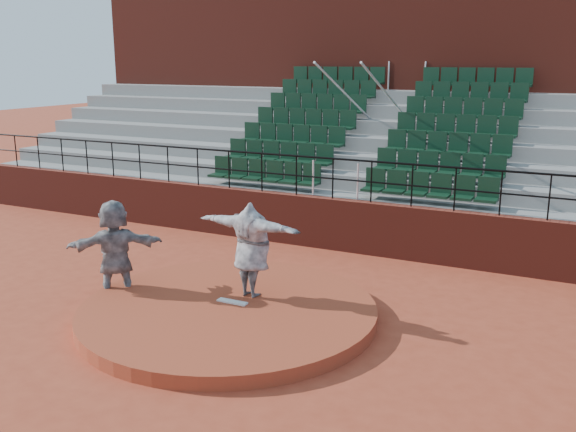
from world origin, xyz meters
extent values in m
plane|color=#A43E25|center=(0.00, 0.00, 0.00)|extent=(90.00, 90.00, 0.00)
cylinder|color=#A03E23|center=(0.00, 0.00, 0.12)|extent=(5.50, 5.50, 0.25)
cube|color=white|center=(0.00, 0.15, 0.27)|extent=(0.60, 0.15, 0.03)
cube|color=maroon|center=(0.00, 5.00, 0.65)|extent=(24.00, 0.30, 1.30)
cylinder|color=black|center=(0.00, 5.00, 2.30)|extent=(24.00, 0.05, 0.05)
cylinder|color=black|center=(0.00, 5.00, 1.80)|extent=(24.00, 0.04, 0.04)
cylinder|color=black|center=(-11.00, 5.00, 1.80)|extent=(0.04, 0.04, 1.00)
cylinder|color=black|center=(-10.00, 5.00, 1.80)|extent=(0.04, 0.04, 1.00)
cylinder|color=black|center=(-9.00, 5.00, 1.80)|extent=(0.04, 0.04, 1.00)
cylinder|color=black|center=(-8.00, 5.00, 1.80)|extent=(0.04, 0.04, 1.00)
cylinder|color=black|center=(-7.00, 5.00, 1.80)|extent=(0.04, 0.04, 1.00)
cylinder|color=black|center=(-6.00, 5.00, 1.80)|extent=(0.04, 0.04, 1.00)
cylinder|color=black|center=(-5.00, 5.00, 1.80)|extent=(0.04, 0.04, 1.00)
cylinder|color=black|center=(-4.00, 5.00, 1.80)|extent=(0.04, 0.04, 1.00)
cylinder|color=black|center=(-3.00, 5.00, 1.80)|extent=(0.04, 0.04, 1.00)
cylinder|color=black|center=(-2.00, 5.00, 1.80)|extent=(0.04, 0.04, 1.00)
cylinder|color=black|center=(-1.00, 5.00, 1.80)|extent=(0.04, 0.04, 1.00)
cylinder|color=black|center=(0.00, 5.00, 1.80)|extent=(0.04, 0.04, 1.00)
cylinder|color=black|center=(1.00, 5.00, 1.80)|extent=(0.04, 0.04, 1.00)
cylinder|color=black|center=(2.00, 5.00, 1.80)|extent=(0.04, 0.04, 1.00)
cylinder|color=black|center=(3.00, 5.00, 1.80)|extent=(0.04, 0.04, 1.00)
cylinder|color=black|center=(4.00, 5.00, 1.80)|extent=(0.04, 0.04, 1.00)
cylinder|color=black|center=(5.00, 5.00, 1.80)|extent=(0.04, 0.04, 1.00)
cube|color=gray|center=(0.00, 5.58, 0.65)|extent=(24.00, 0.85, 1.30)
cube|color=black|center=(-2.25, 5.59, 1.66)|extent=(3.30, 0.48, 0.72)
cube|color=black|center=(2.25, 5.59, 1.66)|extent=(3.30, 0.48, 0.72)
cube|color=gray|center=(0.00, 6.43, 0.85)|extent=(24.00, 0.85, 1.70)
cube|color=black|center=(-2.25, 6.44, 2.06)|extent=(3.30, 0.48, 0.72)
cube|color=black|center=(2.25, 6.44, 2.06)|extent=(3.30, 0.48, 0.72)
cube|color=gray|center=(0.00, 7.28, 1.05)|extent=(24.00, 0.85, 2.10)
cube|color=black|center=(-2.25, 7.29, 2.46)|extent=(3.30, 0.48, 0.72)
cube|color=black|center=(2.25, 7.29, 2.46)|extent=(3.30, 0.48, 0.72)
cube|color=gray|center=(0.00, 8.12, 1.25)|extent=(24.00, 0.85, 2.50)
cube|color=black|center=(-2.25, 8.13, 2.86)|extent=(3.30, 0.48, 0.72)
cube|color=black|center=(2.25, 8.13, 2.86)|extent=(3.30, 0.48, 0.72)
cube|color=gray|center=(0.00, 8.97, 1.45)|extent=(24.00, 0.85, 2.90)
cube|color=black|center=(-2.25, 8.98, 3.26)|extent=(3.30, 0.48, 0.72)
cube|color=black|center=(2.25, 8.98, 3.26)|extent=(3.30, 0.48, 0.72)
cube|color=gray|center=(0.00, 9.82, 1.65)|extent=(24.00, 0.85, 3.30)
cube|color=black|center=(-2.25, 9.83, 3.66)|extent=(3.30, 0.48, 0.72)
cube|color=black|center=(2.25, 9.83, 3.66)|extent=(3.30, 0.48, 0.72)
cube|color=gray|center=(0.00, 10.68, 1.85)|extent=(24.00, 0.85, 3.70)
cube|color=black|center=(-2.25, 10.69, 4.06)|extent=(3.30, 0.48, 0.72)
cube|color=black|center=(2.25, 10.69, 4.06)|extent=(3.30, 0.48, 0.72)
cylinder|color=silver|center=(-0.60, 8.12, 3.40)|extent=(0.06, 5.97, 2.46)
cylinder|color=silver|center=(0.60, 8.12, 3.40)|extent=(0.06, 5.97, 2.46)
cube|color=maroon|center=(0.00, 12.60, 3.55)|extent=(24.00, 3.00, 7.10)
imported|color=black|center=(0.14, 0.64, 1.17)|extent=(2.31, 0.86, 1.84)
imported|color=black|center=(-2.54, -0.09, 1.01)|extent=(1.80, 1.68, 2.02)
camera|label=1|loc=(5.93, -9.47, 4.69)|focal=40.00mm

